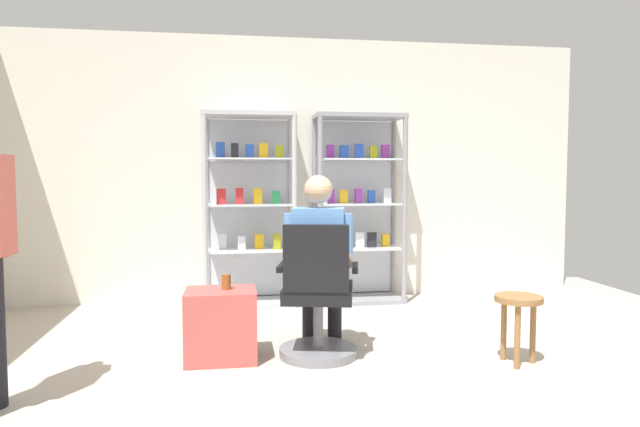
% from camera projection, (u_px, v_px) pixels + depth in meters
% --- Properties ---
extents(ground_plane, '(7.20, 7.20, 0.00)m').
position_uv_depth(ground_plane, '(368.00, 416.00, 2.99)').
color(ground_plane, '#B2A899').
extents(back_wall, '(6.00, 0.10, 2.70)m').
position_uv_depth(back_wall, '(301.00, 170.00, 5.86)').
color(back_wall, silver).
rests_on(back_wall, ground).
extents(display_cabinet_left, '(0.90, 0.45, 1.90)m').
position_uv_depth(display_cabinet_left, '(249.00, 208.00, 5.57)').
color(display_cabinet_left, '#B7B7BC').
rests_on(display_cabinet_left, ground).
extents(display_cabinet_right, '(0.90, 0.45, 1.90)m').
position_uv_depth(display_cabinet_right, '(357.00, 207.00, 5.73)').
color(display_cabinet_right, gray).
rests_on(display_cabinet_right, ground).
extents(office_chair, '(0.61, 0.58, 0.96)m').
position_uv_depth(office_chair, '(318.00, 303.00, 3.90)').
color(office_chair, slate).
rests_on(office_chair, ground).
extents(seated_shopkeeper, '(0.55, 0.61, 1.29)m').
position_uv_depth(seated_shopkeeper, '(319.00, 255.00, 4.04)').
color(seated_shopkeeper, black).
rests_on(seated_shopkeeper, ground).
extents(storage_crate, '(0.49, 0.38, 0.50)m').
position_uv_depth(storage_crate, '(221.00, 325.00, 3.88)').
color(storage_crate, '#B24C47').
rests_on(storage_crate, ground).
extents(tea_glass, '(0.06, 0.06, 0.11)m').
position_uv_depth(tea_glass, '(226.00, 282.00, 3.88)').
color(tea_glass, brown).
rests_on(tea_glass, storage_crate).
extents(wooden_stool, '(0.32, 0.32, 0.47)m').
position_uv_depth(wooden_stool, '(518.00, 310.00, 3.80)').
color(wooden_stool, olive).
rests_on(wooden_stool, ground).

